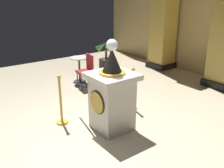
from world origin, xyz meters
TOP-DOWN VIEW (x-y plane):
  - ground_plane at (0.00, 0.00)m, footprint 11.73×11.73m
  - pedestal_clock at (0.04, 0.41)m, footprint 0.84×0.84m
  - stanchion_near at (-0.43, 1.35)m, footprint 0.24×0.24m
  - stanchion_far at (-0.76, -0.30)m, footprint 0.24×0.24m
  - velvet_rope at (-0.59, 0.53)m, footprint 1.01×1.03m
  - column_left at (-2.44, 4.47)m, footprint 0.82×0.82m
  - potted_palm_left at (-3.02, 2.45)m, footprint 0.70×0.71m
  - cafe_table at (-2.81, 1.31)m, footprint 0.53×0.53m
  - cafe_chair_red at (-2.25, 1.24)m, footprint 0.45×0.45m

SIDE VIEW (x-z plane):
  - ground_plane at x=0.00m, z-range 0.00..0.00m
  - stanchion_near at x=-0.43m, z-range -0.15..0.84m
  - potted_palm_left at x=-3.02m, z-range -0.20..0.90m
  - stanchion_far at x=-0.76m, z-range -0.16..0.90m
  - cafe_table at x=-2.81m, z-range 0.10..0.87m
  - cafe_chair_red at x=-2.25m, z-range 0.09..1.05m
  - pedestal_clock at x=0.04m, z-range -0.20..1.60m
  - velvet_rope at x=-0.59m, z-range 0.68..0.90m
  - column_left at x=-2.44m, z-range -0.01..3.98m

